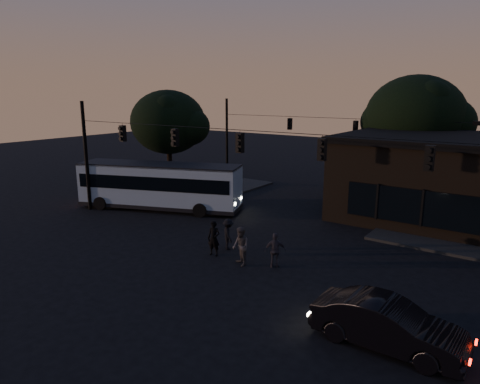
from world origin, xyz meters
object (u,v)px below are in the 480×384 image
Objects in this scene: pedestrian_c at (275,250)px; pedestrian_d at (228,234)px; car at (388,324)px; pedestrian_b at (241,246)px; bus at (160,184)px; pedestrian_a at (214,238)px; building at (469,180)px.

pedestrian_d is at bearing -45.60° from pedestrian_c.
car is 8.21m from pedestrian_b.
pedestrian_b is at bearing -176.36° from pedestrian_d.
bus is 12.81m from pedestrian_c.
pedestrian_b is at bearing -8.76° from pedestrian_c.
bus is 11.70m from pedestrian_b.
pedestrian_b is at bearing -19.47° from pedestrian_a.
bus is 9.55m from pedestrian_d.
bus reaches higher than pedestrian_a.
building is 20.19m from bus.
pedestrian_b is at bearing -46.69° from bus.
pedestrian_b is 1.65m from pedestrian_c.
building is 14.72m from pedestrian_c.
building is 8.22× the size of pedestrian_b.
pedestrian_d is at bearing 74.58° from pedestrian_a.
bus is at bearing 19.12° from pedestrian_d.
pedestrian_a reaches higher than pedestrian_d.
pedestrian_a is at bearing -153.98° from pedestrian_b.
pedestrian_a is 0.96× the size of pedestrian_b.
pedestrian_c is (3.32, 0.44, -0.05)m from pedestrian_a.
pedestrian_d is at bearing 66.68° from car.
building is 1.32× the size of bus.
car is at bearing -161.89° from pedestrian_d.
building reaches higher than pedestrian_b.
pedestrian_c is at bearing -114.39° from building.
car is (0.21, -16.75, -1.92)m from building.
car is at bearing -89.28° from building.
bus is 9.96m from pedestrian_a.
pedestrian_b is (1.83, -0.25, 0.04)m from pedestrian_a.
pedestrian_a reaches higher than pedestrian_c.
pedestrian_d is (-3.24, 0.67, -0.03)m from pedestrian_c.
building is 9.35× the size of pedestrian_d.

